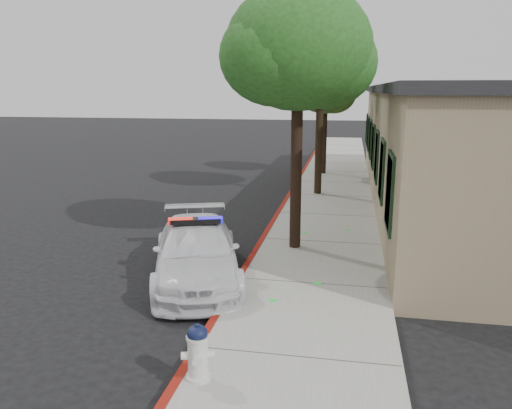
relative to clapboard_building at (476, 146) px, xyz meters
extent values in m
plane|color=black|center=(-6.69, -9.00, -2.13)|extent=(120.00, 120.00, 0.00)
cube|color=gray|center=(-5.09, -6.00, -2.05)|extent=(3.20, 60.00, 0.15)
cube|color=maroon|center=(-6.63, -6.00, -2.05)|extent=(0.14, 60.00, 0.16)
cube|color=#937B60|center=(0.01, 0.00, -0.13)|extent=(7.00, 20.00, 4.00)
cube|color=black|center=(0.01, 0.00, 1.99)|extent=(7.30, 20.30, 0.24)
cube|color=black|center=(-3.52, -8.00, -0.18)|extent=(0.08, 1.48, 1.68)
cube|color=black|center=(-3.52, -5.00, -0.18)|extent=(0.08, 1.48, 1.68)
cube|color=black|center=(-3.52, -2.00, -0.18)|extent=(0.08, 1.48, 1.68)
cube|color=black|center=(-3.52, 1.00, -0.18)|extent=(0.08, 1.48, 1.68)
cube|color=black|center=(-3.52, 4.00, -0.18)|extent=(0.08, 1.48, 1.68)
cube|color=black|center=(-3.52, 7.00, -0.18)|extent=(0.08, 1.48, 1.68)
cube|color=black|center=(-3.52, 10.00, -0.18)|extent=(0.08, 1.48, 1.68)
imported|color=white|center=(-7.59, -8.90, -1.48)|extent=(3.08, 4.77, 1.29)
cube|color=black|center=(-7.59, -8.90, -0.78)|extent=(1.23, 0.64, 0.10)
cube|color=red|center=(-7.90, -8.99, -0.78)|extent=(0.57, 0.39, 0.11)
cube|color=#170CD3|center=(-7.29, -8.80, -0.78)|extent=(0.57, 0.39, 0.11)
cylinder|color=silver|center=(-6.34, -12.86, -1.95)|extent=(0.34, 0.34, 0.06)
cylinder|color=silver|center=(-6.34, -12.86, -1.64)|extent=(0.28, 0.28, 0.55)
cylinder|color=silver|center=(-6.34, -12.86, -1.34)|extent=(0.32, 0.32, 0.04)
ellipsoid|color=#0E1535|center=(-6.34, -12.86, -1.28)|extent=(0.29, 0.29, 0.22)
cylinder|color=#0E1535|center=(-6.34, -12.86, -1.18)|extent=(0.07, 0.07, 0.06)
cylinder|color=silver|center=(-6.51, -12.90, -1.61)|extent=(0.15, 0.14, 0.11)
cylinder|color=silver|center=(-6.18, -12.81, -1.61)|extent=(0.15, 0.14, 0.11)
cylinder|color=silver|center=(-6.30, -13.02, -1.59)|extent=(0.17, 0.15, 0.14)
cylinder|color=black|center=(-5.69, -6.58, -0.01)|extent=(0.28, 0.28, 3.93)
ellipsoid|color=#224816|center=(-5.69, -6.58, 2.93)|extent=(3.49, 3.49, 2.97)
ellipsoid|color=#224816|center=(-5.13, -6.28, 2.60)|extent=(2.62, 2.62, 2.22)
ellipsoid|color=#224816|center=(-6.14, -6.88, 2.71)|extent=(2.73, 2.73, 2.32)
cylinder|color=black|center=(-5.57, 0.37, 0.01)|extent=(0.28, 0.28, 3.98)
ellipsoid|color=#2C4D18|center=(-5.57, 0.37, 2.97)|extent=(3.33, 3.33, 2.83)
ellipsoid|color=#2C4D18|center=(-5.26, 0.81, 2.64)|extent=(2.69, 2.69, 2.28)
ellipsoid|color=#2C4D18|center=(-5.92, 0.04, 2.75)|extent=(2.58, 2.58, 2.19)
cylinder|color=black|center=(-5.62, 5.27, -0.40)|extent=(0.23, 0.23, 3.16)
ellipsoid|color=#2B4F18|center=(-5.62, 5.27, 2.00)|extent=(2.71, 2.71, 2.30)
ellipsoid|color=#2B4F18|center=(-5.25, 5.58, 1.73)|extent=(2.08, 2.08, 1.77)
ellipsoid|color=#2B4F18|center=(-5.79, 4.92, 1.82)|extent=(2.17, 2.17, 1.84)
camera|label=1|loc=(-4.39, -18.87, 1.97)|focal=35.16mm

